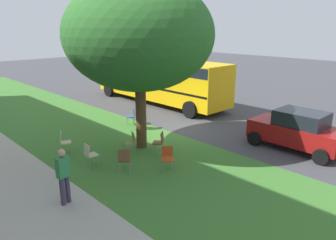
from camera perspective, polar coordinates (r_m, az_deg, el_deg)
name	(u,v)px	position (r m, az deg, el deg)	size (l,w,h in m)	color
ground	(173,131)	(15.70, 0.87, -1.94)	(80.00, 80.00, 0.00)	#424247
grass_verge	(119,147)	(13.77, -8.67, -4.82)	(48.00, 6.00, 0.01)	#3D752D
sidewalk_strip	(11,181)	(12.03, -26.23, -9.66)	(48.00, 2.80, 0.01)	#ADA89E
street_tree	(139,36)	(12.81, -5.19, 14.74)	(5.85, 5.85, 6.76)	brown
chair_0	(143,119)	(15.86, -4.57, 0.16)	(0.58, 0.57, 0.88)	#ADA393
chair_1	(125,159)	(11.29, -7.77, -6.84)	(0.59, 0.59, 0.88)	brown
chair_2	(64,141)	(13.54, -18.10, -3.53)	(0.55, 0.56, 0.88)	beige
chair_3	(160,141)	(12.85, -1.50, -3.75)	(0.58, 0.58, 0.88)	brown
chair_4	(131,141)	(12.90, -6.61, -3.78)	(0.55, 0.55, 0.88)	olive
chair_5	(90,153)	(11.97, -13.81, -5.80)	(0.44, 0.45, 0.88)	beige
chair_6	(168,157)	(11.35, -0.08, -6.55)	(0.58, 0.58, 0.88)	#C64C1E
chair_7	(132,115)	(16.65, -6.49, 0.89)	(0.56, 0.57, 0.88)	#335184
parked_car	(297,130)	(14.21, 22.07, -1.64)	(3.70, 1.92, 1.65)	maroon
school_bus	(158,76)	(21.21, -1.73, 7.78)	(10.40, 2.80, 2.88)	yellow
pedestrian_0	(63,174)	(9.62, -18.16, -9.20)	(0.27, 0.39, 1.69)	#3F3851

